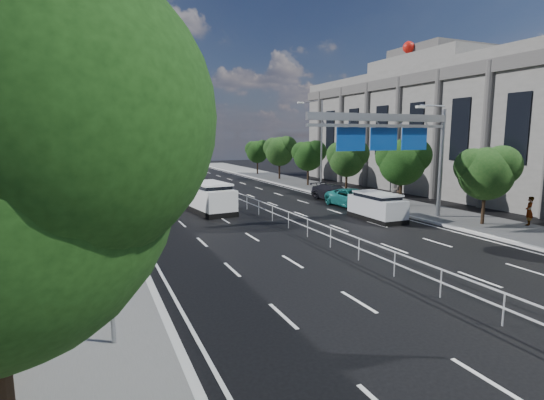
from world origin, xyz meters
TOP-DOWN VIEW (x-y plane):
  - ground at (0.00, 0.00)m, footprint 160.00×160.00m
  - sidewalk_near at (-11.50, 0.00)m, footprint 5.00×140.00m
  - kerb_near at (-9.00, 0.00)m, footprint 0.25×140.00m
  - median_fence at (0.00, 22.50)m, footprint 0.05×85.00m
  - hedge_near at (-13.30, 5.00)m, footprint 1.00×36.00m
  - toilet_sign at (-10.95, 0.00)m, footprint 1.62×0.18m
  - overhead_gantry at (6.74, 10.05)m, footprint 10.24×0.38m
  - streetlight_far at (10.50, 26.00)m, footprint 2.78×2.40m
  - civic_hall at (23.72, 22.00)m, footprint 14.40×36.00m
  - near_tree_back at (-11.94, 17.97)m, footprint 4.84×4.51m
  - far_tree_c at (11.24, 6.98)m, footprint 3.52×3.28m
  - far_tree_d at (11.25, 14.48)m, footprint 3.85×3.59m
  - far_tree_e at (11.25, 21.98)m, footprint 3.63×3.38m
  - far_tree_f at (11.24, 29.48)m, footprint 3.52×3.28m
  - far_tree_g at (11.25, 36.98)m, footprint 3.96×3.69m
  - far_tree_h at (11.24, 44.48)m, footprint 3.41×3.18m
  - white_minivan at (-2.91, 18.19)m, footprint 2.74×5.28m
  - red_bus at (-6.33, 50.36)m, footprint 3.89×10.92m
  - near_car_silver at (-4.48, 26.16)m, footprint 2.32×4.85m
  - near_car_dark at (-5.76, 53.82)m, footprint 1.72×4.43m
  - silver_minivan at (6.50, 11.27)m, footprint 1.92×4.37m
  - parked_car_teal at (7.84, 16.01)m, footprint 2.39×5.10m
  - parked_car_dark at (8.30, 19.58)m, footprint 2.37×4.93m
  - pedestrian_a at (13.40, 5.59)m, footprint 0.76×0.67m
  - pedestrian_b at (12.97, 16.89)m, footprint 0.99×0.89m

SIDE VIEW (x-z plane):
  - ground at x=0.00m, z-range 0.00..0.00m
  - sidewalk_near at x=-11.50m, z-range 0.00..0.14m
  - kerb_near at x=-9.00m, z-range -0.01..0.15m
  - hedge_near at x=-13.30m, z-range 0.14..0.58m
  - median_fence at x=0.00m, z-range 0.01..1.04m
  - parked_car_dark at x=8.30m, z-range 0.00..1.39m
  - parked_car_teal at x=7.84m, z-range 0.00..1.41m
  - near_car_dark at x=-5.76m, z-range 0.00..1.44m
  - near_car_silver at x=-4.48m, z-range 0.00..1.60m
  - silver_minivan at x=6.50m, z-range -0.02..1.79m
  - pedestrian_b at x=12.97m, z-range 0.14..1.83m
  - pedestrian_a at x=13.40m, z-range 0.14..1.90m
  - white_minivan at x=-2.91m, z-range -0.02..2.18m
  - red_bus at x=-6.33m, z-range 0.07..3.26m
  - toilet_sign at x=-10.95m, z-range 0.77..5.11m
  - far_tree_h at x=11.24m, z-range 0.97..5.88m
  - far_tree_c at x=11.24m, z-range 0.95..5.90m
  - far_tree_f at x=11.24m, z-range 0.98..6.00m
  - far_tree_e at x=11.25m, z-range 0.99..6.12m
  - far_tree_d at x=11.25m, z-range 1.02..6.36m
  - far_tree_g at x=11.25m, z-range 1.03..6.48m
  - near_tree_back at x=-11.94m, z-range 1.27..7.96m
  - streetlight_far at x=10.50m, z-range 0.71..9.71m
  - overhead_gantry at x=6.74m, z-range 1.88..9.33m
  - civic_hall at x=23.72m, z-range -0.91..13.44m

